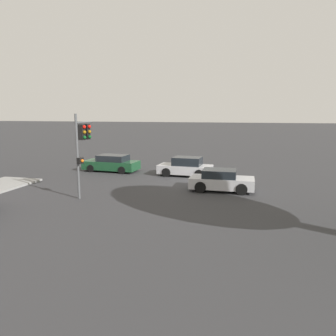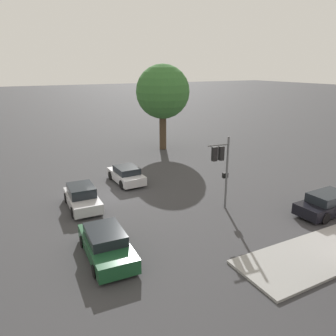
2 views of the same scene
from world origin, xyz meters
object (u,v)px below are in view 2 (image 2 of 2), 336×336
crossing_car_2 (126,175)px  street_tree (163,92)px  parked_car_0 (329,203)px  traffic_signal (221,161)px  crossing_car_1 (106,244)px  crossing_car_0 (82,197)px

crossing_car_2 → street_tree: bearing=-43.2°
parked_car_0 → crossing_car_2: bearing=126.8°
traffic_signal → street_tree: bearing=-6.8°
traffic_signal → crossing_car_2: size_ratio=1.20×
traffic_signal → parked_car_0: size_ratio=1.01×
crossing_car_1 → crossing_car_2: (-9.72, 4.77, -0.01)m
street_tree → crossing_car_0: (11.92, -12.15, -5.66)m
crossing_car_2 → parked_car_0: parked_car_0 is taller
street_tree → parked_car_0: (20.29, 1.52, -5.66)m
crossing_car_1 → parked_car_0: size_ratio=0.97×
crossing_car_0 → street_tree: bearing=136.8°
parked_car_0 → traffic_signal: bearing=143.5°
street_tree → crossing_car_2: (8.72, -7.80, -5.70)m
traffic_signal → parked_car_0: traffic_signal is taller
traffic_signal → crossing_car_0: size_ratio=1.14×
street_tree → crossing_car_0: street_tree is taller
crossing_car_0 → crossing_car_2: size_ratio=1.05×
crossing_car_0 → crossing_car_1: crossing_car_0 is taller
street_tree → parked_car_0: street_tree is taller
traffic_signal → crossing_car_1: 9.03m
street_tree → traffic_signal: bearing=-14.4°
parked_car_0 → crossing_car_1: bearing=170.5°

